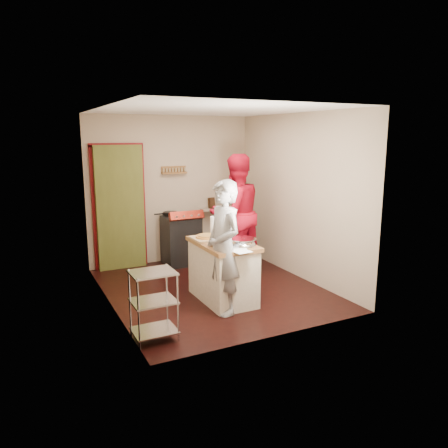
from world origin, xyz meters
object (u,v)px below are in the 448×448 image
at_px(stove, 181,239).
at_px(island, 223,269).
at_px(person_stripe, 224,248).
at_px(wire_shelving, 154,302).
at_px(person_red, 235,213).

xyz_separation_m(stove, island, (-0.11, -1.89, -0.00)).
distance_m(stove, person_stripe, 2.34).
bearing_deg(island, wire_shelving, -149.02).
bearing_deg(person_red, person_stripe, 49.89).
distance_m(island, person_red, 1.49).
bearing_deg(stove, wire_shelving, -116.85).
distance_m(stove, wire_shelving, 2.94).
bearing_deg(person_stripe, wire_shelving, -75.76).
height_order(stove, wire_shelving, stove).
bearing_deg(wire_shelving, island, 30.98).
distance_m(wire_shelving, person_red, 2.81).
xyz_separation_m(wire_shelving, person_red, (2.02, 1.88, 0.54)).
bearing_deg(wire_shelving, stove, 63.15).
relative_size(wire_shelving, person_stripe, 0.46).
relative_size(island, person_red, 0.62).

